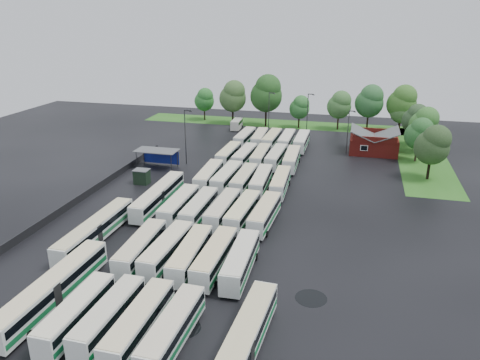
% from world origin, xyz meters
% --- Properties ---
extents(ground, '(160.00, 160.00, 0.00)m').
position_xyz_m(ground, '(0.00, 0.00, 0.00)').
color(ground, black).
rests_on(ground, ground).
extents(brick_building, '(10.07, 8.60, 5.39)m').
position_xyz_m(brick_building, '(24.00, 42.77, 1.87)').
color(brick_building, maroon).
rests_on(brick_building, ground).
extents(wash_shed, '(8.20, 4.20, 3.58)m').
position_xyz_m(wash_shed, '(-17.20, 22.02, 2.99)').
color(wash_shed, '#2D2D30').
rests_on(wash_shed, ground).
extents(utility_hut, '(2.70, 2.20, 2.62)m').
position_xyz_m(utility_hut, '(-16.20, 12.60, 1.32)').
color(utility_hut, black).
rests_on(utility_hut, ground).
extents(grass_strip_north, '(80.00, 10.00, 0.01)m').
position_xyz_m(grass_strip_north, '(2.00, 64.80, 0.01)').
color(grass_strip_north, '#2C6A1C').
rests_on(grass_strip_north, ground).
extents(grass_strip_east, '(10.00, 50.00, 0.01)m').
position_xyz_m(grass_strip_east, '(34.00, 42.80, 0.01)').
color(grass_strip_east, '#2C6A1C').
rests_on(grass_strip_east, ground).
extents(west_fence, '(0.10, 50.00, 1.20)m').
position_xyz_m(west_fence, '(-22.20, 8.00, 0.60)').
color(west_fence, '#2D2D30').
rests_on(west_fence, ground).
extents(bus_r0c0, '(2.37, 10.99, 3.06)m').
position_xyz_m(bus_r0c0, '(-4.56, -26.10, 1.68)').
color(bus_r0c0, white).
rests_on(bus_r0c0, ground).
extents(bus_r0c1, '(2.50, 10.91, 3.02)m').
position_xyz_m(bus_r0c1, '(-1.34, -25.68, 1.66)').
color(bus_r0c1, white).
rests_on(bus_r0c1, ground).
extents(bus_r0c2, '(2.50, 11.43, 3.18)m').
position_xyz_m(bus_r0c2, '(2.02, -26.09, 1.75)').
color(bus_r0c2, white).
rests_on(bus_r0c2, ground).
extents(bus_r0c3, '(2.63, 11.20, 3.10)m').
position_xyz_m(bus_r0c3, '(5.35, -26.12, 1.71)').
color(bus_r0c3, white).
rests_on(bus_r0c3, ground).
extents(bus_r1c0, '(2.84, 11.49, 3.18)m').
position_xyz_m(bus_r1c0, '(-4.30, -12.60, 1.75)').
color(bus_r1c0, white).
rests_on(bus_r1c0, ground).
extents(bus_r1c1, '(2.79, 11.51, 3.18)m').
position_xyz_m(bus_r1c1, '(-1.02, -12.22, 1.75)').
color(bus_r1c1, white).
rests_on(bus_r1c1, ground).
extents(bus_r1c2, '(2.80, 11.40, 3.15)m').
position_xyz_m(bus_r1c2, '(2.15, -12.62, 1.73)').
color(bus_r1c2, white).
rests_on(bus_r1c2, ground).
extents(bus_r1c3, '(2.55, 11.47, 3.19)m').
position_xyz_m(bus_r1c3, '(5.18, -12.53, 1.75)').
color(bus_r1c3, white).
rests_on(bus_r1c3, ground).
extents(bus_r1c4, '(2.77, 11.49, 3.18)m').
position_xyz_m(bus_r1c4, '(8.34, -12.62, 1.75)').
color(bus_r1c4, white).
rests_on(bus_r1c4, ground).
extents(bus_r2c0, '(2.43, 11.37, 3.17)m').
position_xyz_m(bus_r2c0, '(-4.59, 1.00, 1.74)').
color(bus_r2c0, white).
rests_on(bus_r2c0, ground).
extents(bus_r2c1, '(2.46, 11.20, 3.11)m').
position_xyz_m(bus_r2c1, '(-1.36, 0.87, 1.71)').
color(bus_r2c1, white).
rests_on(bus_r2c1, ground).
extents(bus_r2c2, '(2.60, 11.22, 3.11)m').
position_xyz_m(bus_r2c2, '(2.13, 1.24, 1.71)').
color(bus_r2c2, white).
rests_on(bus_r2c2, ground).
extents(bus_r2c3, '(2.90, 11.35, 3.13)m').
position_xyz_m(bus_r2c3, '(5.19, 1.12, 1.72)').
color(bus_r2c3, white).
rests_on(bus_r2c3, ground).
extents(bus_r2c4, '(2.87, 11.42, 3.15)m').
position_xyz_m(bus_r2c4, '(8.40, 1.17, 1.73)').
color(bus_r2c4, white).
rests_on(bus_r2c4, ground).
extents(bus_r3c0, '(2.87, 11.57, 3.20)m').
position_xyz_m(bus_r3c0, '(-4.32, 14.59, 1.76)').
color(bus_r3c0, white).
rests_on(bus_r3c0, ground).
extents(bus_r3c1, '(2.77, 11.49, 3.18)m').
position_xyz_m(bus_r3c1, '(-1.07, 14.69, 1.75)').
color(bus_r3c1, white).
rests_on(bus_r3c1, ground).
extents(bus_r3c2, '(2.47, 11.02, 3.06)m').
position_xyz_m(bus_r3c2, '(2.06, 14.57, 1.68)').
color(bus_r3c2, white).
rests_on(bus_r3c2, ground).
extents(bus_r3c3, '(2.75, 11.11, 3.07)m').
position_xyz_m(bus_r3c3, '(5.05, 14.62, 1.69)').
color(bus_r3c3, white).
rests_on(bus_r3c3, ground).
extents(bus_r3c4, '(2.74, 11.01, 3.04)m').
position_xyz_m(bus_r3c4, '(8.38, 14.67, 1.67)').
color(bus_r3c4, white).
rests_on(bus_r3c4, ground).
extents(bus_r4c0, '(2.55, 11.01, 3.05)m').
position_xyz_m(bus_r4c0, '(-4.57, 28.38, 1.68)').
color(bus_r4c0, white).
rests_on(bus_r4c0, ground).
extents(bus_r4c1, '(2.76, 11.04, 3.05)m').
position_xyz_m(bus_r4c1, '(-1.13, 28.08, 1.68)').
color(bus_r4c1, white).
rests_on(bus_r4c1, ground).
extents(bus_r4c2, '(2.54, 11.01, 3.05)m').
position_xyz_m(bus_r4c2, '(2.01, 28.48, 1.68)').
color(bus_r4c2, white).
rests_on(bus_r4c2, ground).
extents(bus_r4c3, '(2.66, 11.27, 3.12)m').
position_xyz_m(bus_r4c3, '(5.12, 28.65, 1.72)').
color(bus_r4c3, white).
rests_on(bus_r4c3, ground).
extents(bus_r4c4, '(2.77, 11.31, 3.13)m').
position_xyz_m(bus_r4c4, '(8.32, 28.10, 1.72)').
color(bus_r4c4, white).
rests_on(bus_r4c4, ground).
extents(bus_r5c0, '(2.65, 11.19, 3.10)m').
position_xyz_m(bus_r5c0, '(-4.47, 41.73, 1.70)').
color(bus_r5c0, white).
rests_on(bus_r5c0, ground).
extents(bus_r5c1, '(2.81, 11.05, 3.05)m').
position_xyz_m(bus_r5c1, '(-1.09, 42.16, 1.68)').
color(bus_r5c1, white).
rests_on(bus_r5c1, ground).
extents(bus_r5c2, '(2.67, 11.40, 3.16)m').
position_xyz_m(bus_r5c2, '(1.84, 41.68, 1.74)').
color(bus_r5c2, white).
rests_on(bus_r5c2, ground).
extents(bus_r5c3, '(2.41, 11.28, 3.14)m').
position_xyz_m(bus_r5c3, '(5.18, 41.86, 1.73)').
color(bus_r5c3, white).
rests_on(bus_r5c3, ground).
extents(bus_r5c4, '(2.44, 11.36, 3.16)m').
position_xyz_m(bus_r5c4, '(8.53, 41.75, 1.74)').
color(bus_r5c4, white).
rests_on(bus_r5c4, ground).
extents(artic_bus_west_a, '(2.71, 17.30, 3.20)m').
position_xyz_m(artic_bus_west_a, '(-9.19, -23.16, 1.78)').
color(artic_bus_west_a, white).
rests_on(artic_bus_west_a, ground).
extents(artic_bus_west_b, '(2.51, 16.60, 3.08)m').
position_xyz_m(artic_bus_west_b, '(-9.23, 3.99, 1.71)').
color(artic_bus_west_b, white).
rests_on(artic_bus_west_b, ground).
extents(artic_bus_west_c, '(2.54, 16.74, 3.10)m').
position_xyz_m(artic_bus_west_c, '(-12.36, -9.42, 1.72)').
color(artic_bus_west_c, white).
rests_on(artic_bus_west_c, ground).
extents(artic_bus_east, '(3.21, 17.12, 3.16)m').
position_xyz_m(artic_bus_east, '(12.07, -26.86, 1.75)').
color(artic_bus_east, white).
rests_on(artic_bus_east, ground).
extents(minibus, '(2.39, 5.83, 2.51)m').
position_xyz_m(minibus, '(-10.10, 55.96, 1.39)').
color(minibus, silver).
rests_on(minibus, ground).
extents(tree_north_0, '(5.47, 5.47, 9.06)m').
position_xyz_m(tree_north_0, '(-21.51, 64.27, 5.83)').
color(tree_north_0, black).
rests_on(tree_north_0, ground).
extents(tree_north_1, '(7.18, 7.18, 11.89)m').
position_xyz_m(tree_north_1, '(-12.46, 61.35, 7.65)').
color(tree_north_1, black).
rests_on(tree_north_1, ground).
extents(tree_north_2, '(8.33, 8.33, 13.80)m').
position_xyz_m(tree_north_2, '(-3.24, 60.78, 8.88)').
color(tree_north_2, black).
rests_on(tree_north_2, ground).
extents(tree_north_3, '(5.23, 5.23, 8.66)m').
position_xyz_m(tree_north_3, '(5.47, 61.30, 5.57)').
color(tree_north_3, black).
rests_on(tree_north_3, ground).
extents(tree_north_4, '(6.13, 6.13, 10.14)m').
position_xyz_m(tree_north_4, '(15.48, 62.08, 6.53)').
color(tree_north_4, '#322216').
rests_on(tree_north_4, ground).
extents(tree_north_5, '(7.12, 7.12, 11.80)m').
position_xyz_m(tree_north_5, '(22.85, 63.31, 7.59)').
color(tree_north_5, black).
rests_on(tree_north_5, ground).
extents(tree_north_6, '(7.29, 7.29, 12.08)m').
position_xyz_m(tree_north_6, '(30.67, 63.02, 7.77)').
color(tree_north_6, black).
rests_on(tree_north_6, ground).
extents(tree_east_0, '(6.20, 6.20, 10.27)m').
position_xyz_m(tree_east_0, '(33.67, 27.55, 6.60)').
color(tree_east_0, black).
rests_on(tree_east_0, ground).
extents(tree_east_1, '(5.55, 5.55, 9.19)m').
position_xyz_m(tree_east_1, '(32.47, 38.31, 5.91)').
color(tree_east_1, '#302418').
rests_on(tree_east_1, ground).
extents(tree_east_2, '(6.10, 6.10, 10.10)m').
position_xyz_m(tree_east_2, '(34.11, 45.45, 6.49)').
color(tree_east_2, black).
rests_on(tree_east_2, ground).
extents(tree_east_3, '(5.79, 5.79, 9.59)m').
position_xyz_m(tree_east_3, '(32.89, 51.12, 6.17)').
color(tree_east_3, black).
rests_on(tree_east_3, ground).
extents(tree_east_4, '(5.43, 5.43, 8.99)m').
position_xyz_m(tree_east_4, '(30.69, 62.19, 5.78)').
color(tree_east_4, '#342013').
rests_on(tree_east_4, ground).
extents(lamp_post_ne, '(1.45, 0.28, 9.40)m').
position_xyz_m(lamp_post_ne, '(18.50, 40.50, 5.46)').
color(lamp_post_ne, '#2D2D30').
rests_on(lamp_post_ne, ground).
extents(lamp_post_nw, '(1.69, 0.33, 11.00)m').
position_xyz_m(lamp_post_nw, '(-12.43, 25.40, 6.39)').
color(lamp_post_nw, '#2D2D30').
rests_on(lamp_post_nw, ground).
extents(lamp_post_back_w, '(1.59, 0.31, 10.31)m').
position_xyz_m(lamp_post_back_w, '(-1.07, 53.40, 5.99)').
color(lamp_post_back_w, '#2D2D30').
rests_on(lamp_post_back_w, ground).
extents(lamp_post_back_e, '(1.60, 0.31, 10.36)m').
position_xyz_m(lamp_post_back_e, '(8.38, 53.76, 6.02)').
color(lamp_post_back_e, '#2D2D30').
rests_on(lamp_post_back_e, ground).
extents(puddle_0, '(6.18, 6.18, 0.01)m').
position_xyz_m(puddle_0, '(-1.10, -21.10, 0.00)').
color(puddle_0, black).
rests_on(puddle_0, ground).
extents(puddle_1, '(3.37, 3.37, 0.01)m').
position_xyz_m(puddle_1, '(5.42, -23.62, 0.00)').
color(puddle_1, black).
rests_on(puddle_1, ground).
extents(puddle_2, '(7.43, 7.43, 0.01)m').
position_xyz_m(puddle_2, '(-8.93, 4.58, 0.00)').
color(puddle_2, black).
rests_on(puddle_2, ground).
extents(puddle_3, '(3.42, 3.42, 0.01)m').
position_xyz_m(puddle_3, '(6.35, -3.01, 0.00)').
color(puddle_3, black).
rests_on(puddle_3, ground).
extents(puddle_4, '(3.48, 3.48, 0.01)m').
position_xyz_m(puddle_4, '(16.91, -15.51, 0.00)').
color(puddle_4, black).
rests_on(puddle_4, ground).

